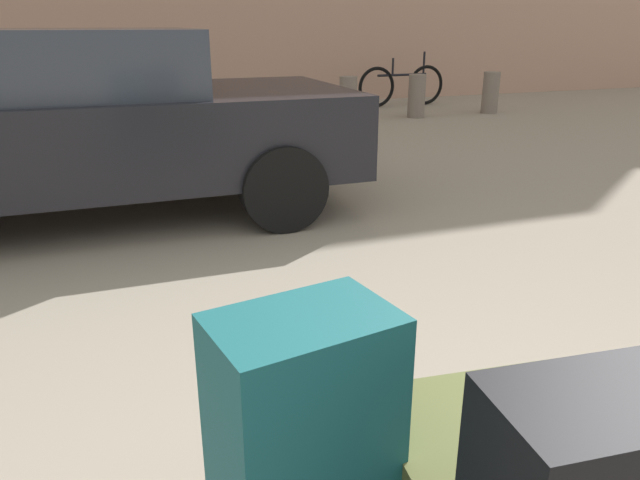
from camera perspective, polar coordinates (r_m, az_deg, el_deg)
name	(u,v)px	position (r m, az deg, el deg)	size (l,w,h in m)	color
suitcase_olive_rear_left	(513,466)	(1.57, 18.06, -19.93)	(0.63, 0.42, 0.27)	#4C5128
suitcase_teal_center	(304,446)	(1.30, -1.51, -19.18)	(0.36, 0.24, 0.60)	#144C51
parked_car	(62,121)	(4.96, -23.57, 10.40)	(4.30, 1.92, 1.42)	black
bicycle_leaning	(402,85)	(11.37, 7.86, 14.50)	(1.76, 0.14, 0.96)	black
bollard_kerb_near	(348,99)	(9.48, 2.72, 13.37)	(0.28, 0.28, 0.68)	#72665B
bollard_kerb_mid	(417,96)	(10.00, 9.27, 13.49)	(0.28, 0.28, 0.68)	#72665B
bollard_kerb_far	(491,93)	(10.76, 16.07, 13.44)	(0.28, 0.28, 0.68)	#72665B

